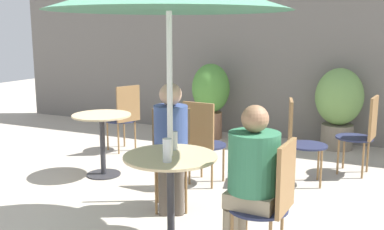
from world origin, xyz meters
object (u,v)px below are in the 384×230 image
object	(u,v)px
bistro_chair_1	(171,150)
bistro_chair_5	(298,135)
bistro_chair_4	(364,129)
seated_person_1	(171,136)
bistro_chair_2	(202,137)
seated_person_0	(251,172)
bistro_chair_3	(125,113)
beer_glass_0	(174,141)
beer_glass_1	(167,150)
cafe_table_far	(102,131)
bistro_chair_0	(273,195)
potted_plant_1	(339,103)
potted_plant_0	(211,95)
cafe_table_near	(171,177)

from	to	relation	value
bistro_chair_1	bistro_chair_5	xyz separation A→B (m)	(0.98, 1.14, 0.00)
bistro_chair_4	seated_person_1	distance (m)	2.45
bistro_chair_2	seated_person_0	bearing A→B (deg)	130.44
bistro_chair_2	seated_person_1	distance (m)	0.77
bistro_chair_3	bistro_chair_4	size ratio (longest dim) A/B	1.00
bistro_chair_5	beer_glass_0	size ratio (longest dim) A/B	6.21
seated_person_1	beer_glass_1	size ratio (longest dim) A/B	6.88
bistro_chair_4	seated_person_1	world-z (taller)	seated_person_1
bistro_chair_5	cafe_table_far	bearing A→B (deg)	92.90
bistro_chair_3	beer_glass_1	bearing A→B (deg)	62.21
bistro_chair_0	bistro_chair_1	xyz separation A→B (m)	(-1.20, 0.78, 0.00)
cafe_table_far	bistro_chair_3	world-z (taller)	bistro_chair_3
beer_glass_1	seated_person_0	bearing A→B (deg)	12.15
cafe_table_far	seated_person_1	size ratio (longest dim) A/B	0.60
bistro_chair_5	seated_person_1	size ratio (longest dim) A/B	0.77
bistro_chair_1	seated_person_1	bearing A→B (deg)	-90.00
seated_person_0	potted_plant_1	distance (m)	3.66
seated_person_1	beer_glass_0	world-z (taller)	seated_person_1
seated_person_1	beer_glass_0	bearing A→B (deg)	-86.47
cafe_table_far	seated_person_0	distance (m)	2.51
cafe_table_far	bistro_chair_4	xyz separation A→B (m)	(2.76, 1.29, 0.02)
bistro_chair_2	beer_glass_0	distance (m)	1.24
cafe_table_far	bistro_chair_2	distance (m)	1.21
bistro_chair_4	beer_glass_0	bearing A→B (deg)	-22.42
bistro_chair_1	potted_plant_0	bearing A→B (deg)	77.54
cafe_table_far	beer_glass_0	distance (m)	1.81
bistro_chair_2	bistro_chair_3	size ratio (longest dim) A/B	1.00
bistro_chair_2	potted_plant_1	world-z (taller)	potted_plant_1
bistro_chair_0	beer_glass_0	world-z (taller)	bistro_chair_0
seated_person_0	potted_plant_0	xyz separation A→B (m)	(-1.75, 3.48, 0.00)
bistro_chair_2	seated_person_0	distance (m)	1.70
cafe_table_near	bistro_chair_4	bearing A→B (deg)	63.46
bistro_chair_5	bistro_chair_0	bearing A→B (deg)	171.66
bistro_chair_4	beer_glass_1	distance (m)	2.91
bistro_chair_1	potted_plant_1	size ratio (longest dim) A/B	0.81
bistro_chair_3	beer_glass_1	xyz separation A→B (m)	(1.91, -2.35, 0.27)
bistro_chair_1	seated_person_0	world-z (taller)	seated_person_0
cafe_table_far	bistro_chair_5	world-z (taller)	bistro_chair_5
cafe_table_far	potted_plant_0	bearing A→B (deg)	79.17
bistro_chair_4	seated_person_0	size ratio (longest dim) A/B	0.80
bistro_chair_5	potted_plant_1	world-z (taller)	potted_plant_1
beer_glass_0	bistro_chair_0	bearing A→B (deg)	-13.37
bistro_chair_2	beer_glass_1	world-z (taller)	bistro_chair_2
bistro_chair_1	beer_glass_1	size ratio (longest dim) A/B	5.32
cafe_table_near	bistro_chair_2	bearing A→B (deg)	103.21
bistro_chair_5	beer_glass_1	world-z (taller)	bistro_chair_5
bistro_chair_0	beer_glass_0	distance (m)	0.93
cafe_table_near	seated_person_0	distance (m)	0.68
cafe_table_far	seated_person_0	xyz separation A→B (m)	(2.18, -1.23, 0.16)
seated_person_1	cafe_table_far	bearing A→B (deg)	126.50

